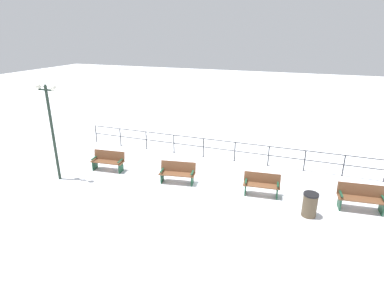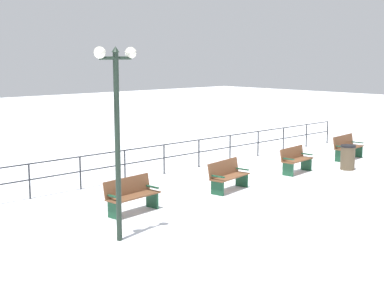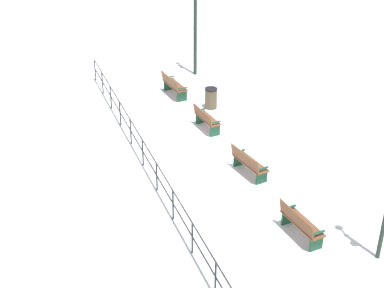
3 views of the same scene
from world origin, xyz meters
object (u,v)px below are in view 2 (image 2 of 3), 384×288
bench_fourth (347,147)px  trash_bin (348,157)px  bench_third (296,160)px  lamppost_near (117,112)px  bench_nearest (132,195)px  bench_second (228,175)px

bench_fourth → trash_bin: bearing=-64.1°
bench_third → trash_bin: (0.91, 1.78, -0.03)m
bench_third → bench_fourth: 3.49m
bench_third → trash_bin: bearing=57.0°
lamppost_near → trash_bin: lamppost_near is taller
bench_nearest → trash_bin: (0.84, 8.75, -0.03)m
lamppost_near → bench_third: bearing=100.7°
bench_third → bench_fourth: size_ratio=0.89×
bench_third → lamppost_near: (1.60, -8.44, 2.32)m
bench_second → trash_bin: 5.33m
bench_nearest → lamppost_near: bearing=-49.9°
bench_second → bench_fourth: bench_fourth is taller
bench_fourth → lamppost_near: size_ratio=0.39×
bench_third → trash_bin: bench_third is taller
trash_bin → bench_nearest: bearing=-95.5°
bench_second → bench_fourth: (-0.28, 6.97, 0.03)m
bench_fourth → lamppost_near: (1.75, -11.92, 2.30)m
bench_nearest → bench_second: 3.48m
bench_third → bench_fourth: (-0.15, 3.48, 0.02)m
bench_fourth → bench_second: bearing=-93.7°
bench_second → bench_fourth: 6.98m
bench_nearest → lamppost_near: (1.53, -1.47, 2.32)m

